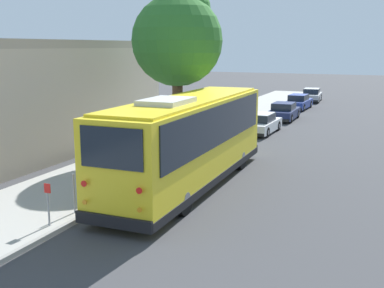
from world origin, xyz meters
name	(u,v)px	position (x,y,z in m)	size (l,w,h in m)	color
ground_plane	(184,186)	(0.00, 0.00, 0.00)	(160.00, 160.00, 0.00)	#3D3D3F
sidewalk_slab	(104,174)	(0.00, 3.67, 0.07)	(80.00, 4.31, 0.15)	#A3A099
curb_strip	(151,180)	(0.00, 1.45, 0.07)	(80.00, 0.14, 0.15)	gray
shuttle_bus	(189,137)	(0.05, -0.19, 1.95)	(11.38, 2.84, 3.61)	yellow
parked_sedan_white	(260,124)	(12.48, 0.31, 0.58)	(4.31, 1.88, 1.26)	silver
parked_sedan_navy	(284,112)	(18.49, 0.14, 0.59)	(4.21, 1.79, 1.28)	#19234C
parked_sedan_blue	(298,102)	(25.12, 0.31, 0.59)	(4.51, 1.81, 1.27)	navy
parked_sedan_silver	(312,95)	(31.45, 0.22, 0.60)	(4.38, 1.90, 1.29)	#A8AAAF
street_tree	(178,35)	(5.11, 2.56, 5.88)	(4.39, 4.39, 8.32)	brown
sign_post_near	(48,204)	(-5.80, 1.79, 0.81)	(0.06, 0.22, 1.28)	gray
sign_post_far	(74,193)	(-4.57, 1.79, 0.78)	(0.06, 0.06, 1.27)	gray
fire_hydrant	(219,131)	(9.14, 1.87, 0.55)	(0.22, 0.22, 0.81)	red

